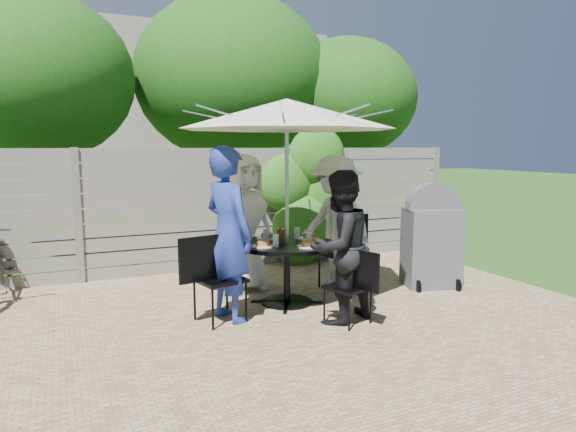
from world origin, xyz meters
name	(u,v)px	position (x,y,z in m)	size (l,w,h in m)	color
backyard_envelope	(147,119)	(0.09, 10.29, 2.61)	(60.00, 60.00, 5.00)	#2D4D18
patio_table	(287,261)	(0.19, 1.01, 0.52)	(1.43, 1.43, 0.74)	black
umbrella	(287,114)	(0.19, 1.01, 2.22)	(3.11, 3.11, 2.39)	silver
chair_back	(238,269)	(-0.11, 1.93, 0.26)	(0.51, 0.66, 0.86)	black
person_back	(244,223)	(-0.06, 1.80, 0.89)	(0.87, 0.56, 1.77)	white
chair_left	(219,297)	(-0.73, 0.71, 0.29)	(0.73, 0.55, 0.96)	black
person_left	(228,235)	(-0.60, 0.75, 0.94)	(0.68, 0.45, 1.87)	navy
chair_front	(349,302)	(0.49, 0.09, 0.25)	(0.50, 0.63, 0.82)	black
person_front	(340,247)	(0.45, 0.22, 0.81)	(0.79, 0.61, 1.62)	black
chair_right	(342,268)	(1.11, 1.30, 0.29)	(0.74, 0.56, 0.97)	black
person_right	(335,224)	(0.98, 1.26, 0.88)	(1.13, 0.65, 1.75)	silver
plate_back	(267,237)	(0.08, 1.35, 0.77)	(0.26, 0.26, 0.06)	white
plate_left	(263,244)	(-0.15, 0.90, 0.77)	(0.26, 0.26, 0.06)	white
plate_front	(308,245)	(0.30, 0.67, 0.77)	(0.26, 0.26, 0.06)	white
plate_right	(309,237)	(0.53, 1.12, 0.77)	(0.26, 0.26, 0.06)	white
plate_extra	(316,242)	(0.46, 0.78, 0.77)	(0.24, 0.24, 0.06)	white
glass_back	(266,235)	(0.01, 1.22, 0.81)	(0.07, 0.07, 0.14)	silver
glass_left	(276,241)	(-0.02, 0.83, 0.81)	(0.07, 0.07, 0.14)	silver
glass_front	(309,239)	(0.37, 0.79, 0.81)	(0.07, 0.07, 0.14)	silver
glass_right	(297,233)	(0.41, 1.19, 0.81)	(0.07, 0.07, 0.14)	silver
syrup_jug	(280,236)	(0.12, 1.04, 0.82)	(0.09, 0.09, 0.16)	#59280C
coffee_cup	(281,234)	(0.22, 1.25, 0.80)	(0.08, 0.08, 0.12)	#C6B293
bbq_grill	(432,240)	(2.24, 0.92, 0.64)	(0.82, 0.72, 1.40)	#505054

